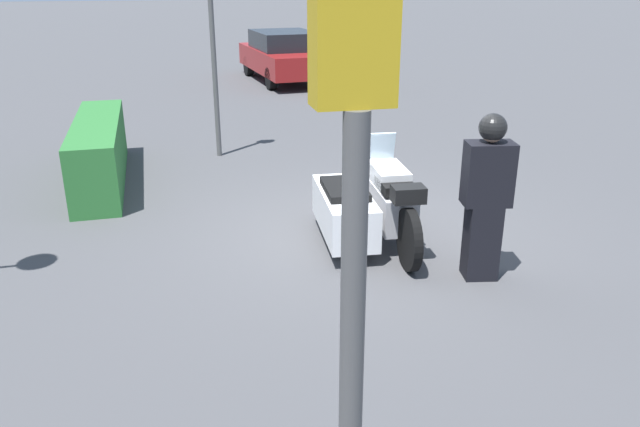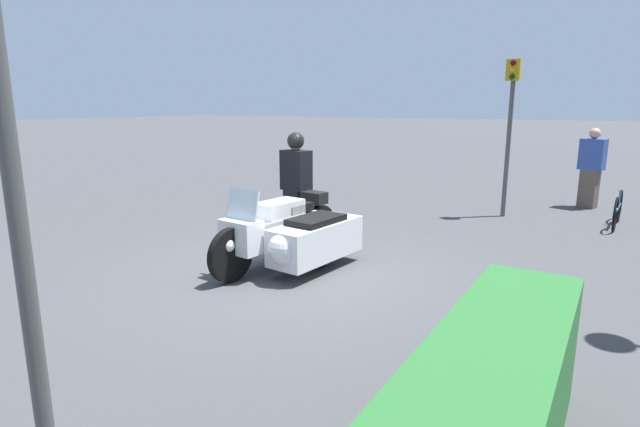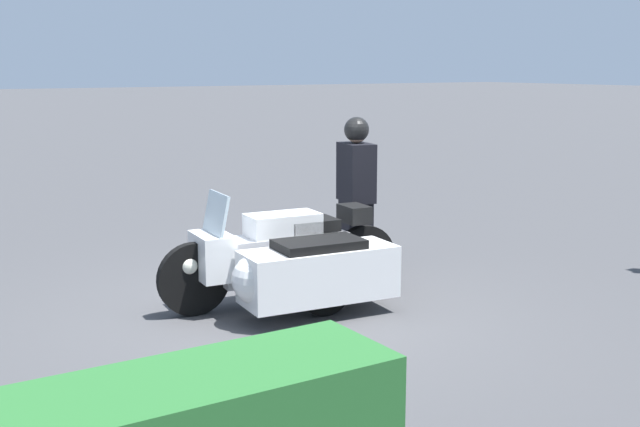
% 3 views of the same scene
% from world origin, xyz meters
% --- Properties ---
extents(ground_plane, '(160.00, 160.00, 0.00)m').
position_xyz_m(ground_plane, '(0.00, 0.00, 0.00)').
color(ground_plane, '#424244').
extents(police_motorcycle, '(2.59, 1.29, 1.18)m').
position_xyz_m(police_motorcycle, '(-0.19, -0.10, 0.48)').
color(police_motorcycle, black).
rests_on(police_motorcycle, ground).
extents(officer_rider, '(0.39, 0.54, 1.81)m').
position_xyz_m(officer_rider, '(-1.56, -0.98, 0.95)').
color(officer_rider, black).
rests_on(officer_rider, ground).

